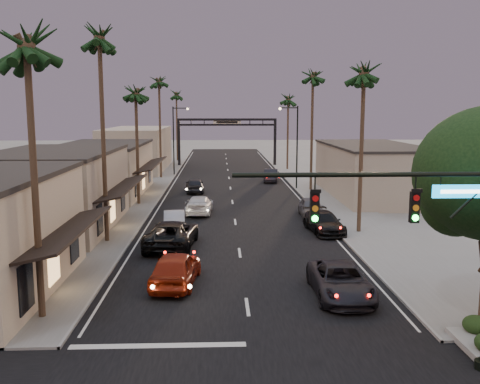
{
  "coord_description": "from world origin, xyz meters",
  "views": [
    {
      "loc": [
        -1.19,
        -12.47,
        8.62
      ],
      "look_at": [
        0.33,
        27.06,
        2.5
      ],
      "focal_mm": 40.0,
      "sensor_mm": 36.0,
      "label": 1
    }
  ],
  "objects": [
    {
      "name": "sidewalk_left",
      "position": [
        -9.5,
        52.0,
        0.06
      ],
      "size": [
        5.0,
        92.0,
        0.12
      ],
      "primitive_type": "cube",
      "color": "slate",
      "rests_on": "ground"
    },
    {
      "name": "palm_far",
      "position": [
        -8.3,
        78.0,
        11.44
      ],
      "size": [
        3.2,
        3.2,
        13.2
      ],
      "color": "#38281C",
      "rests_on": "ground"
    },
    {
      "name": "palm_rb",
      "position": [
        8.6,
        44.0,
        12.42
      ],
      "size": [
        3.2,
        3.2,
        14.2
      ],
      "color": "#38281C",
      "rests_on": "ground"
    },
    {
      "name": "road",
      "position": [
        0.0,
        45.0,
        0.0
      ],
      "size": [
        14.0,
        120.0,
        0.02
      ],
      "primitive_type": "cube",
      "color": "black",
      "rests_on": "ground"
    },
    {
      "name": "oncoming_silver",
      "position": [
        -4.53,
        26.03,
        0.69
      ],
      "size": [
        1.84,
        4.33,
        1.39
      ],
      "primitive_type": "imported",
      "rotation": [
        0.0,
        0.0,
        3.23
      ],
      "color": "#9F9EA4",
      "rests_on": "ground"
    },
    {
      "name": "palm_la",
      "position": [
        -8.6,
        9.0,
        11.44
      ],
      "size": [
        3.2,
        3.2,
        13.2
      ],
      "color": "#38281C",
      "rests_on": "ground"
    },
    {
      "name": "storefront_mid",
      "position": [
        -13.0,
        26.0,
        2.75
      ],
      "size": [
        8.0,
        14.0,
        5.5
      ],
      "primitive_type": "cube",
      "color": "gray",
      "rests_on": "ground"
    },
    {
      "name": "palm_lb",
      "position": [
        -8.6,
        22.0,
        13.39
      ],
      "size": [
        3.2,
        3.2,
        15.2
      ],
      "color": "#38281C",
      "rests_on": "ground"
    },
    {
      "name": "palm_lc",
      "position": [
        -8.6,
        36.0,
        10.47
      ],
      "size": [
        3.2,
        3.2,
        12.2
      ],
      "color": "#38281C",
      "rests_on": "ground"
    },
    {
      "name": "palm_ra",
      "position": [
        8.6,
        24.0,
        11.44
      ],
      "size": [
        3.2,
        3.2,
        13.2
      ],
      "color": "#38281C",
      "rests_on": "ground"
    },
    {
      "name": "palm_ld",
      "position": [
        -8.6,
        55.0,
        12.42
      ],
      "size": [
        3.2,
        3.2,
        14.2
      ],
      "color": "#38281C",
      "rests_on": "ground"
    },
    {
      "name": "storefront_far",
      "position": [
        -13.0,
        42.0,
        2.5
      ],
      "size": [
        8.0,
        16.0,
        5.0
      ],
      "primitive_type": "cube",
      "color": "#B8A68C",
      "rests_on": "ground"
    },
    {
      "name": "storefront_dist",
      "position": [
        -13.0,
        65.0,
        3.0
      ],
      "size": [
        8.0,
        20.0,
        6.0
      ],
      "primitive_type": "cube",
      "color": "gray",
      "rests_on": "ground"
    },
    {
      "name": "curbside_black",
      "position": [
        6.16,
        24.2,
        0.74
      ],
      "size": [
        2.59,
        5.26,
        1.47
      ],
      "primitive_type": "imported",
      "rotation": [
        0.0,
        0.0,
        0.11
      ],
      "color": "black",
      "rests_on": "ground"
    },
    {
      "name": "curbside_far",
      "position": [
        4.99,
        51.13,
        0.75
      ],
      "size": [
        2.13,
        4.71,
        1.5
      ],
      "primitive_type": "imported",
      "rotation": [
        0.0,
        0.0,
        -0.12
      ],
      "color": "black",
      "rests_on": "ground"
    },
    {
      "name": "arch",
      "position": [
        0.0,
        70.0,
        5.53
      ],
      "size": [
        15.2,
        0.4,
        7.27
      ],
      "color": "black",
      "rests_on": "ground"
    },
    {
      "name": "traffic_signal",
      "position": [
        5.69,
        4.0,
        5.08
      ],
      "size": [
        8.51,
        0.22,
        7.8
      ],
      "color": "black",
      "rests_on": "ground"
    },
    {
      "name": "ground",
      "position": [
        0.0,
        40.0,
        0.0
      ],
      "size": [
        200.0,
        200.0,
        0.0
      ],
      "primitive_type": "plane",
      "color": "slate",
      "rests_on": "ground"
    },
    {
      "name": "streetlight_right",
      "position": [
        6.92,
        45.0,
        5.33
      ],
      "size": [
        2.13,
        0.3,
        9.0
      ],
      "color": "black",
      "rests_on": "ground"
    },
    {
      "name": "streetlight_left",
      "position": [
        -6.92,
        58.0,
        5.33
      ],
      "size": [
        2.13,
        0.3,
        9.0
      ],
      "color": "black",
      "rests_on": "ground"
    },
    {
      "name": "oncoming_dgrey",
      "position": [
        -3.8,
        43.07,
        0.76
      ],
      "size": [
        2.14,
        4.59,
        1.52
      ],
      "primitive_type": "imported",
      "rotation": [
        0.0,
        0.0,
        3.22
      ],
      "color": "black",
      "rests_on": "ground"
    },
    {
      "name": "sidewalk_right",
      "position": [
        9.5,
        52.0,
        0.06
      ],
      "size": [
        5.0,
        92.0,
        0.12
      ],
      "primitive_type": "cube",
      "color": "slate",
      "rests_on": "ground"
    },
    {
      "name": "oncoming_white",
      "position": [
        -2.91,
        31.53,
        0.74
      ],
      "size": [
        2.34,
        5.22,
        1.48
      ],
      "primitive_type": "imported",
      "rotation": [
        0.0,
        0.0,
        3.09
      ],
      "color": "silver",
      "rests_on": "ground"
    },
    {
      "name": "palm_rc",
      "position": [
        8.6,
        64.0,
        10.47
      ],
      "size": [
        3.2,
        3.2,
        12.2
      ],
      "color": "#38281C",
      "rests_on": "ground"
    },
    {
      "name": "building_right",
      "position": [
        14.0,
        40.0,
        2.5
      ],
      "size": [
        8.0,
        18.0,
        5.0
      ],
      "primitive_type": "cube",
      "color": "gray",
      "rests_on": "ground"
    },
    {
      "name": "oncoming_pickup",
      "position": [
        -4.22,
        20.53,
        0.86
      ],
      "size": [
        3.32,
        6.36,
        1.71
      ],
      "primitive_type": "imported",
      "rotation": [
        0.0,
        0.0,
        3.06
      ],
      "color": "black",
      "rests_on": "ground"
    },
    {
      "name": "curbside_near",
      "position": [
        4.4,
        11.17,
        0.76
      ],
      "size": [
        2.54,
        5.45,
        1.51
      ],
      "primitive_type": "imported",
      "rotation": [
        0.0,
        0.0,
        -0.0
      ],
      "color": "black",
      "rests_on": "ground"
    },
    {
      "name": "oncoming_red",
      "position": [
        -3.39,
        13.13,
        0.86
      ],
      "size": [
        2.54,
        5.22,
        1.72
      ],
      "primitive_type": "imported",
      "rotation": [
        0.0,
        0.0,
        3.04
      ],
      "color": "maroon",
      "rests_on": "ground"
    },
    {
      "name": "curbside_grey",
      "position": [
        6.2,
        29.7,
        0.78
      ],
      "size": [
        2.02,
        4.64,
        1.56
      ],
      "primitive_type": "imported",
      "rotation": [
        0.0,
        0.0,
        -0.04
      ],
      "color": "#47484C",
      "rests_on": "ground"
    }
  ]
}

